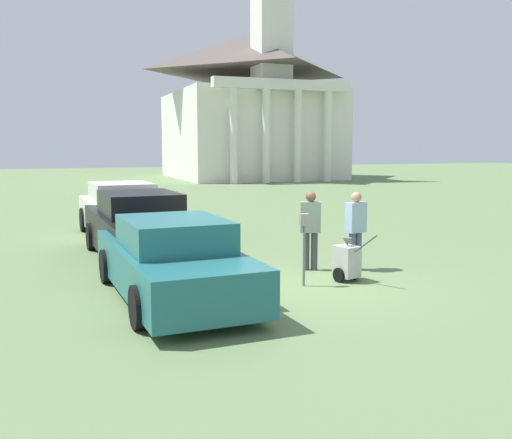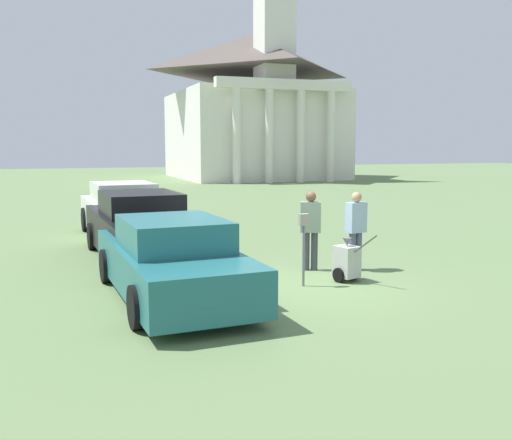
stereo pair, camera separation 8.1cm
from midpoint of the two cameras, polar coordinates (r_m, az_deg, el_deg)
ground_plane at (r=10.81m, az=3.57°, el=-6.51°), size 120.00×120.00×0.00m
parked_car_teal at (r=9.85m, az=-8.62°, el=-4.10°), size 2.13×4.95×1.39m
parked_car_black at (r=13.41m, az=-11.79°, el=-0.80°), size 2.16×5.07×1.55m
parked_car_white at (r=16.66m, az=-13.46°, el=0.76°), size 2.12×4.99×1.57m
parking_meter at (r=10.53m, az=4.62°, el=-1.64°), size 0.18×0.09×1.36m
person_worker at (r=11.91m, az=5.27°, el=-0.62°), size 0.47×0.38×1.66m
person_supervisor at (r=12.06m, az=9.75°, el=-0.64°), size 0.46×0.31×1.65m
equipment_cart at (r=11.13m, az=8.87°, el=-4.14°), size 0.53×1.00×1.00m
church at (r=46.68m, az=-0.60°, el=11.55°), size 12.13×13.74×22.09m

